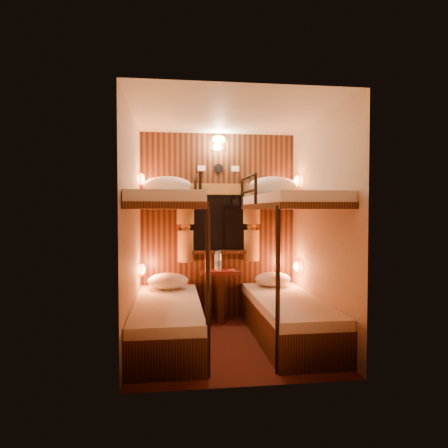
{
  "coord_description": "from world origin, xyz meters",
  "views": [
    {
      "loc": [
        -0.59,
        -4.13,
        1.41
      ],
      "look_at": [
        -0.04,
        0.15,
        1.26
      ],
      "focal_mm": 32.0,
      "sensor_mm": 36.0,
      "label": 1
    }
  ],
  "objects": [
    {
      "name": "pillow_lower_left",
      "position": [
        -0.65,
        0.7,
        0.55
      ],
      "size": [
        0.49,
        0.35,
        0.19
      ],
      "primitive_type": "ellipsoid",
      "color": "silver",
      "rests_on": "bunk_left"
    },
    {
      "name": "sachet_a",
      "position": [
        0.14,
        0.84,
        0.65
      ],
      "size": [
        0.09,
        0.08,
        0.01
      ],
      "primitive_type": "cube",
      "rotation": [
        0.0,
        0.0,
        0.3
      ],
      "color": "silver",
      "rests_on": "table"
    },
    {
      "name": "bunk_left",
      "position": [
        -0.65,
        0.07,
        0.56
      ],
      "size": [
        0.72,
        1.9,
        1.82
      ],
      "color": "black",
      "rests_on": "floor"
    },
    {
      "name": "wall_left",
      "position": [
        -1.0,
        0.0,
        1.2
      ],
      "size": [
        0.0,
        2.4,
        2.4
      ],
      "primitive_type": "plane",
      "rotation": [
        1.57,
        0.0,
        1.57
      ],
      "color": "#C6B293",
      "rests_on": "floor"
    },
    {
      "name": "back_panel",
      "position": [
        0.0,
        1.04,
        1.2
      ],
      "size": [
        2.0,
        0.03,
        2.4
      ],
      "primitive_type": "cube",
      "color": "black",
      "rests_on": "floor"
    },
    {
      "name": "back_fixtures",
      "position": [
        0.0,
        1.0,
        2.25
      ],
      "size": [
        0.54,
        0.09,
        0.48
      ],
      "color": "black",
      "rests_on": "back_panel"
    },
    {
      "name": "ceiling",
      "position": [
        0.0,
        0.0,
        2.4
      ],
      "size": [
        2.1,
        2.1,
        0.0
      ],
      "primitive_type": "plane",
      "rotation": [
        3.14,
        0.0,
        0.0
      ],
      "color": "silver",
      "rests_on": "wall_back"
    },
    {
      "name": "bottle_left",
      "position": [
        -0.02,
        0.81,
        0.76
      ],
      "size": [
        0.07,
        0.07,
        0.25
      ],
      "rotation": [
        0.0,
        0.0,
        -0.37
      ],
      "color": "#99BFE5",
      "rests_on": "table"
    },
    {
      "name": "pillow_lower_right",
      "position": [
        0.65,
        0.72,
        0.54
      ],
      "size": [
        0.45,
        0.32,
        0.18
      ],
      "primitive_type": "ellipsoid",
      "color": "silver",
      "rests_on": "bunk_right"
    },
    {
      "name": "window",
      "position": [
        0.0,
        1.0,
        1.18
      ],
      "size": [
        1.0,
        0.12,
        0.79
      ],
      "color": "black",
      "rests_on": "back_panel"
    },
    {
      "name": "wall_front",
      "position": [
        0.0,
        -1.05,
        1.2
      ],
      "size": [
        2.4,
        0.0,
        2.4
      ],
      "primitive_type": "plane",
      "rotation": [
        -1.57,
        0.0,
        0.0
      ],
      "color": "#C6B293",
      "rests_on": "floor"
    },
    {
      "name": "pillow_upper_right",
      "position": [
        0.65,
        0.74,
        1.71
      ],
      "size": [
        0.61,
        0.44,
        0.24
      ],
      "primitive_type": "ellipsoid",
      "color": "silver",
      "rests_on": "bunk_right"
    },
    {
      "name": "curtains",
      "position": [
        0.0,
        0.97,
        1.26
      ],
      "size": [
        1.1,
        0.22,
        1.0
      ],
      "color": "olive",
      "rests_on": "back_panel"
    },
    {
      "name": "bunk_right",
      "position": [
        0.65,
        0.07,
        0.56
      ],
      "size": [
        0.72,
        1.9,
        1.82
      ],
      "color": "black",
      "rests_on": "floor"
    },
    {
      "name": "reading_lamps",
      "position": [
        -0.0,
        0.7,
        1.24
      ],
      "size": [
        2.0,
        0.2,
        1.25
      ],
      "color": "orange",
      "rests_on": "wall_left"
    },
    {
      "name": "floor",
      "position": [
        0.0,
        0.0,
        0.0
      ],
      "size": [
        2.1,
        2.1,
        0.0
      ],
      "primitive_type": "plane",
      "color": "#3B1510",
      "rests_on": "ground"
    },
    {
      "name": "sachet_b",
      "position": [
        0.11,
        0.87,
        0.65
      ],
      "size": [
        0.08,
        0.07,
        0.0
      ],
      "primitive_type": "cube",
      "rotation": [
        0.0,
        0.0,
        0.37
      ],
      "color": "silver",
      "rests_on": "table"
    },
    {
      "name": "wall_back",
      "position": [
        0.0,
        1.05,
        1.2
      ],
      "size": [
        2.4,
        0.0,
        2.4
      ],
      "primitive_type": "plane",
      "rotation": [
        1.57,
        0.0,
        0.0
      ],
      "color": "#C6B293",
      "rests_on": "floor"
    },
    {
      "name": "bottle_right",
      "position": [
        -0.04,
        0.84,
        0.75
      ],
      "size": [
        0.07,
        0.07,
        0.24
      ],
      "rotation": [
        0.0,
        0.0,
        0.34
      ],
      "color": "#99BFE5",
      "rests_on": "table"
    },
    {
      "name": "wall_right",
      "position": [
        1.0,
        0.0,
        1.2
      ],
      "size": [
        0.0,
        2.4,
        2.4
      ],
      "primitive_type": "plane",
      "rotation": [
        1.57,
        0.0,
        -1.57
      ],
      "color": "#C6B293",
      "rests_on": "floor"
    },
    {
      "name": "pillow_upper_left",
      "position": [
        -0.65,
        0.72,
        1.7
      ],
      "size": [
        0.58,
        0.42,
        0.23
      ],
      "primitive_type": "ellipsoid",
      "color": "silver",
      "rests_on": "bunk_left"
    },
    {
      "name": "table",
      "position": [
        0.0,
        0.85,
        0.41
      ],
      "size": [
        0.5,
        0.34,
        0.66
      ],
      "color": "#5B1514",
      "rests_on": "floor"
    }
  ]
}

